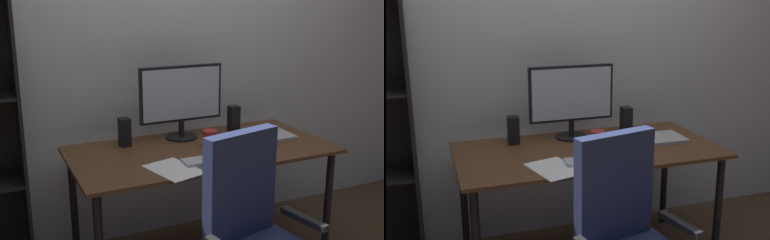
# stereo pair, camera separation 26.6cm
# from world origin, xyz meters

# --- Properties ---
(back_wall) EXTENTS (6.40, 0.10, 2.60)m
(back_wall) POSITION_xyz_m (0.00, 0.55, 1.30)
(back_wall) COLOR silver
(back_wall) RESTS_ON ground
(desk) EXTENTS (1.52, 0.76, 0.74)m
(desk) POSITION_xyz_m (0.00, 0.00, 0.66)
(desk) COLOR #56351E
(desk) RESTS_ON ground
(monitor) EXTENTS (0.54, 0.20, 0.46)m
(monitor) POSITION_xyz_m (-0.02, 0.24, 1.00)
(monitor) COLOR black
(monitor) RESTS_ON desk
(keyboard) EXTENTS (0.29, 0.12, 0.02)m
(keyboard) POSITION_xyz_m (-0.06, -0.22, 0.75)
(keyboard) COLOR #B7BABC
(keyboard) RESTS_ON desk
(mouse) EXTENTS (0.08, 0.11, 0.03)m
(mouse) POSITION_xyz_m (0.14, -0.24, 0.76)
(mouse) COLOR black
(mouse) RESTS_ON desk
(coffee_mug) EXTENTS (0.10, 0.09, 0.09)m
(coffee_mug) POSITION_xyz_m (0.07, 0.02, 0.79)
(coffee_mug) COLOR #B72D28
(coffee_mug) RESTS_ON desk
(laptop) EXTENTS (0.33, 0.24, 0.02)m
(laptop) POSITION_xyz_m (0.46, 0.01, 0.75)
(laptop) COLOR #B7BABC
(laptop) RESTS_ON desk
(speaker_left) EXTENTS (0.06, 0.07, 0.17)m
(speaker_left) POSITION_xyz_m (-0.39, 0.23, 0.82)
(speaker_left) COLOR black
(speaker_left) RESTS_ON desk
(speaker_right) EXTENTS (0.06, 0.07, 0.17)m
(speaker_right) POSITION_xyz_m (0.35, 0.23, 0.82)
(speaker_right) COLOR black
(speaker_right) RESTS_ON desk
(paper_sheet) EXTENTS (0.28, 0.34, 0.00)m
(paper_sheet) POSITION_xyz_m (-0.28, -0.25, 0.74)
(paper_sheet) COLOR white
(paper_sheet) RESTS_ON desk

